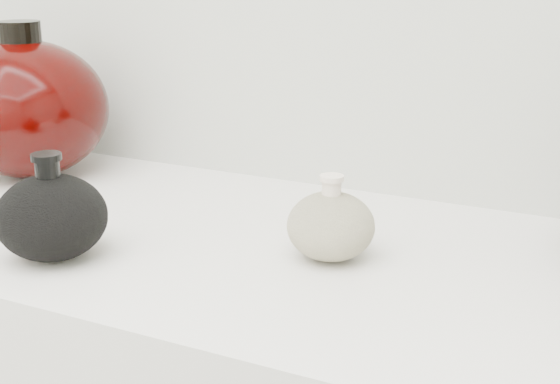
% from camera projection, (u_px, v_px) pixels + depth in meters
% --- Properties ---
extents(black_gourd_vase, '(0.14, 0.14, 0.12)m').
position_uv_depth(black_gourd_vase, '(52.00, 216.00, 0.86)').
color(black_gourd_vase, black).
rests_on(black_gourd_vase, display_counter).
extents(cream_gourd_vase, '(0.12, 0.12, 0.10)m').
position_uv_depth(cream_gourd_vase, '(331.00, 225.00, 0.86)').
color(cream_gourd_vase, beige).
rests_on(cream_gourd_vase, display_counter).
extents(left_round_pot, '(0.29, 0.29, 0.23)m').
position_uv_depth(left_round_pot, '(27.00, 108.00, 1.17)').
color(left_round_pot, black).
rests_on(left_round_pot, display_counter).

